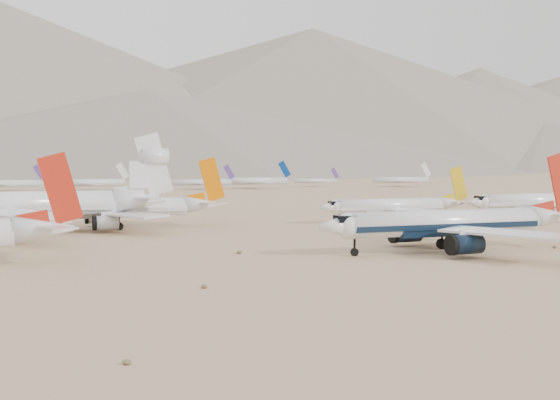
# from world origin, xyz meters

# --- Properties ---
(ground) EXTENTS (7000.00, 7000.00, 0.00)m
(ground) POSITION_xyz_m (0.00, 0.00, 0.00)
(ground) COLOR #9B7B5A
(ground) RESTS_ON ground
(main_airliner) EXTENTS (49.24, 48.10, 17.38)m
(main_airliner) POSITION_xyz_m (5.82, 4.97, 4.78)
(main_airliner) COLOR white
(main_airliner) RESTS_ON ground
(row2_navy_widebody) EXTENTS (46.71, 45.67, 16.62)m
(row2_navy_widebody) POSITION_xyz_m (70.29, 56.84, 4.64)
(row2_navy_widebody) COLOR white
(row2_navy_widebody) RESTS_ON ground
(row2_gold_tail) EXTENTS (40.79, 39.89, 14.52)m
(row2_gold_tail) POSITION_xyz_m (26.73, 61.02, 4.06)
(row2_gold_tail) COLOR white
(row2_gold_tail) RESTS_ON ground
(row2_orange_tail) EXTENTS (46.82, 45.80, 16.70)m
(row2_orange_tail) POSITION_xyz_m (-42.59, 67.06, 4.69)
(row2_orange_tail) COLOR white
(row2_orange_tail) RESTS_ON ground
(row2_white_trijet) EXTENTS (62.54, 61.12, 22.16)m
(row2_white_trijet) POSITION_xyz_m (-64.25, 61.11, 6.42)
(row2_white_trijet) COLOR white
(row2_white_trijet) RESTS_ON ground
(distant_storage_row) EXTENTS (469.69, 58.52, 14.50)m
(distant_storage_row) POSITION_xyz_m (-36.81, 304.90, 4.36)
(distant_storage_row) COLOR silver
(distant_storage_row) RESTS_ON ground
(mountain_range) EXTENTS (7354.00, 3024.00, 470.00)m
(mountain_range) POSITION_xyz_m (70.18, 1648.01, 190.32)
(mountain_range) COLOR slate
(mountain_range) RESTS_ON ground
(foothills) EXTENTS (4637.50, 1395.00, 155.00)m
(foothills) POSITION_xyz_m (526.68, 1100.00, 67.15)
(foothills) COLOR slate
(foothills) RESTS_ON ground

